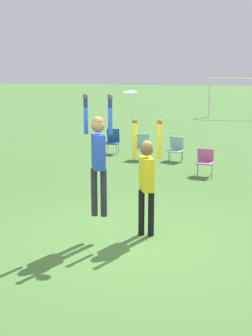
# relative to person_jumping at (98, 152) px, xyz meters

# --- Properties ---
(ground_plane) EXTENTS (120.00, 120.00, 0.00)m
(ground_plane) POSITION_rel_person_jumping_xyz_m (0.62, 0.00, -1.69)
(ground_plane) COLOR #4C7A38
(person_jumping) EXTENTS (0.56, 0.45, 2.29)m
(person_jumping) POSITION_rel_person_jumping_xyz_m (0.00, 0.00, 0.00)
(person_jumping) COLOR #2D2D38
(person_jumping) RESTS_ON ground_plane
(person_defending) EXTENTS (0.57, 0.46, 2.28)m
(person_defending) POSITION_rel_person_jumping_xyz_m (0.84, 0.37, -0.47)
(person_defending) COLOR black
(person_defending) RESTS_ON ground_plane
(frisbee) EXTENTS (0.24, 0.24, 0.05)m
(frisbee) POSITION_rel_person_jumping_xyz_m (0.54, 0.29, 1.07)
(frisbee) COLOR white
(camping_chair_1) EXTENTS (0.67, 0.73, 0.82)m
(camping_chair_1) POSITION_rel_person_jumping_xyz_m (0.79, 7.50, -1.23)
(camping_chair_1) COLOR gray
(camping_chair_1) RESTS_ON ground_plane
(camping_chair_2) EXTENTS (0.58, 0.62, 0.89)m
(camping_chair_2) POSITION_rel_person_jumping_xyz_m (-0.41, 7.49, -1.20)
(camping_chair_2) COLOR gray
(camping_chair_2) RESTS_ON ground_plane
(camping_chair_3) EXTENTS (0.57, 0.61, 0.80)m
(camping_chair_3) POSITION_rel_person_jumping_xyz_m (1.82, 5.54, -1.22)
(camping_chair_3) COLOR gray
(camping_chair_3) RESTS_ON ground_plane
(camping_chair_4) EXTENTS (0.49, 0.53, 0.90)m
(camping_chair_4) POSITION_rel_person_jumping_xyz_m (-1.63, 8.40, -1.18)
(camping_chair_4) COLOR gray
(camping_chair_4) RESTS_ON ground_plane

